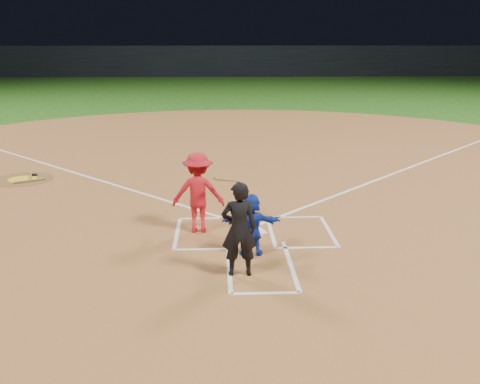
{
  "coord_description": "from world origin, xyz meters",
  "views": [
    {
      "loc": [
        -0.73,
        -10.46,
        3.89
      ],
      "look_at": [
        -0.3,
        -0.4,
        1.0
      ],
      "focal_mm": 40.0,
      "sensor_mm": 36.0,
      "label": 1
    }
  ],
  "objects_px": {
    "catcher": "(251,225)",
    "batter_at_plate": "(198,192)",
    "on_deck_circle": "(23,179)",
    "home_plate": "(254,232)",
    "umpire": "(239,229)"
  },
  "relations": [
    {
      "from": "catcher",
      "to": "batter_at_plate",
      "type": "relative_size",
      "value": 0.71
    },
    {
      "from": "on_deck_circle",
      "to": "catcher",
      "type": "bearing_deg",
      "value": -43.05
    },
    {
      "from": "home_plate",
      "to": "catcher",
      "type": "xyz_separation_m",
      "value": [
        -0.13,
        -1.19,
        0.58
      ]
    },
    {
      "from": "batter_at_plate",
      "to": "umpire",
      "type": "bearing_deg",
      "value": -71.09
    },
    {
      "from": "home_plate",
      "to": "catcher",
      "type": "distance_m",
      "value": 1.33
    },
    {
      "from": "home_plate",
      "to": "catcher",
      "type": "relative_size",
      "value": 0.51
    },
    {
      "from": "umpire",
      "to": "batter_at_plate",
      "type": "distance_m",
      "value": 2.32
    },
    {
      "from": "home_plate",
      "to": "batter_at_plate",
      "type": "distance_m",
      "value": 1.41
    },
    {
      "from": "home_plate",
      "to": "catcher",
      "type": "bearing_deg",
      "value": 83.95
    },
    {
      "from": "catcher",
      "to": "umpire",
      "type": "bearing_deg",
      "value": 74.53
    },
    {
      "from": "on_deck_circle",
      "to": "umpire",
      "type": "height_order",
      "value": "umpire"
    },
    {
      "from": "home_plate",
      "to": "on_deck_circle",
      "type": "bearing_deg",
      "value": -36.01
    },
    {
      "from": "on_deck_circle",
      "to": "umpire",
      "type": "bearing_deg",
      "value": -48.28
    },
    {
      "from": "umpire",
      "to": "on_deck_circle",
      "type": "bearing_deg",
      "value": -51.57
    },
    {
      "from": "umpire",
      "to": "batter_at_plate",
      "type": "relative_size",
      "value": 0.98
    }
  ]
}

